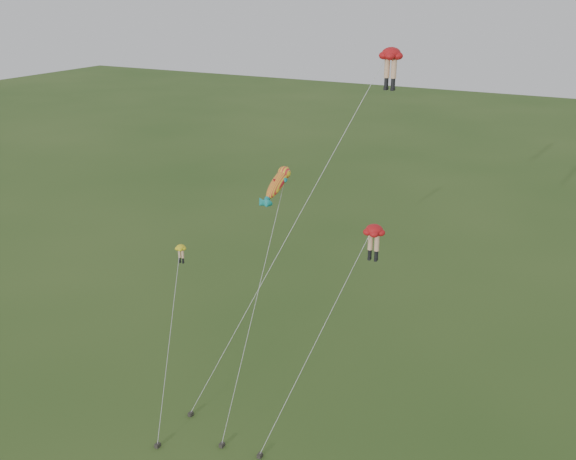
% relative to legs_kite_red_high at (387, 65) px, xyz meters
% --- Properties ---
extents(ground, '(300.00, 300.00, 0.00)m').
position_rel_legs_kite_red_high_xyz_m(ground, '(-6.92, -7.37, -22.44)').
color(ground, '#2D4D1B').
rests_on(ground, ground).
extents(legs_kite_red_high, '(10.85, 8.47, 23.40)m').
position_rel_legs_kite_red_high_xyz_m(legs_kite_red_high, '(0.00, 0.00, 0.00)').
color(legs_kite_red_high, red).
rests_on(legs_kite_red_high, ground).
extents(legs_kite_red_mid, '(4.72, 8.36, 13.19)m').
position_rel_legs_kite_red_high_xyz_m(legs_kite_red_mid, '(0.13, -1.37, -9.99)').
color(legs_kite_red_mid, red).
rests_on(legs_kite_red_mid, ground).
extents(legs_kite_yellow, '(4.86, 9.70, 9.42)m').
position_rel_legs_kite_red_high_xyz_m(legs_kite_yellow, '(-13.70, -2.44, -13.98)').
color(legs_kite_yellow, yellow).
rests_on(legs_kite_yellow, ground).
extents(fish_kite, '(1.29, 10.01, 15.85)m').
position_rel_legs_kite_red_high_xyz_m(fish_kite, '(-6.76, -0.64, -7.86)').
color(fish_kite, yellow).
rests_on(fish_kite, ground).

